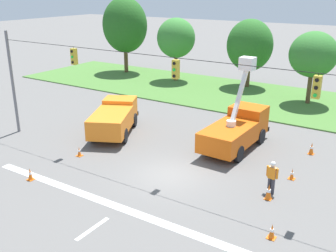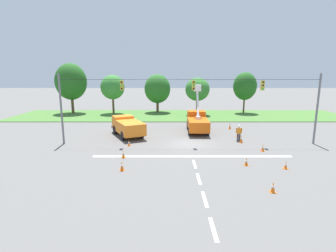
{
  "view_description": "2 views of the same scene",
  "coord_description": "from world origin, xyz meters",
  "px_view_note": "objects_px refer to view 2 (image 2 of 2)",
  "views": [
    {
      "loc": [
        10.68,
        -16.73,
        9.95
      ],
      "look_at": [
        -2.32,
        3.5,
        1.41
      ],
      "focal_mm": 42.0,
      "sensor_mm": 36.0,
      "label": 1
    },
    {
      "loc": [
        -2.15,
        -26.36,
        7.28
      ],
      "look_at": [
        -2.09,
        2.13,
        1.44
      ],
      "focal_mm": 28.0,
      "sensor_mm": 36.0,
      "label": 2
    }
  ],
  "objects_px": {
    "tree_far_west": "(70,82)",
    "utility_truck_support_near": "(127,126)",
    "traffic_cone_foreground_right": "(237,134)",
    "tree_east": "(197,89)",
    "road_worker": "(238,132)",
    "traffic_cone_lane_edge_b": "(229,126)",
    "traffic_cone_foreground_left": "(128,143)",
    "traffic_cone_far_right": "(241,139)",
    "tree_west": "(112,87)",
    "traffic_cone_lane_edge_a": "(121,166)",
    "traffic_cone_mid_left": "(272,187)",
    "utility_truck_bucket_lift": "(197,121)",
    "traffic_cone_near_bucket": "(123,154)",
    "traffic_cone_far_left": "(262,148)",
    "tree_far_east": "(244,86)",
    "traffic_cone_centre_line": "(246,161)",
    "traffic_cone_mid_right": "(285,165)",
    "tree_centre": "(157,89)"
  },
  "relations": [
    {
      "from": "tree_centre",
      "to": "traffic_cone_far_left",
      "type": "height_order",
      "value": "tree_centre"
    },
    {
      "from": "traffic_cone_far_left",
      "to": "traffic_cone_centre_line",
      "type": "height_order",
      "value": "traffic_cone_far_left"
    },
    {
      "from": "tree_west",
      "to": "traffic_cone_mid_left",
      "type": "relative_size",
      "value": 10.12
    },
    {
      "from": "traffic_cone_lane_edge_a",
      "to": "traffic_cone_mid_left",
      "type": "bearing_deg",
      "value": -20.16
    },
    {
      "from": "tree_far_east",
      "to": "utility_truck_support_near",
      "type": "height_order",
      "value": "tree_far_east"
    },
    {
      "from": "utility_truck_support_near",
      "to": "traffic_cone_foreground_left",
      "type": "xyz_separation_m",
      "value": [
        0.75,
        -4.31,
        -0.88
      ]
    },
    {
      "from": "traffic_cone_mid_left",
      "to": "traffic_cone_mid_right",
      "type": "distance_m",
      "value": 4.79
    },
    {
      "from": "tree_far_east",
      "to": "traffic_cone_far_left",
      "type": "height_order",
      "value": "tree_far_east"
    },
    {
      "from": "traffic_cone_near_bucket",
      "to": "utility_truck_bucket_lift",
      "type": "bearing_deg",
      "value": 53.91
    },
    {
      "from": "tree_far_west",
      "to": "traffic_cone_mid_right",
      "type": "distance_m",
      "value": 38.64
    },
    {
      "from": "tree_far_west",
      "to": "tree_far_east",
      "type": "bearing_deg",
      "value": 0.1
    },
    {
      "from": "tree_far_west",
      "to": "tree_east",
      "type": "bearing_deg",
      "value": -5.0
    },
    {
      "from": "traffic_cone_far_left",
      "to": "traffic_cone_centre_line",
      "type": "xyz_separation_m",
      "value": [
        -2.69,
        -3.87,
        -0.01
      ]
    },
    {
      "from": "traffic_cone_foreground_right",
      "to": "traffic_cone_mid_left",
      "type": "relative_size",
      "value": 0.9
    },
    {
      "from": "tree_west",
      "to": "tree_centre",
      "type": "height_order",
      "value": "tree_centre"
    },
    {
      "from": "tree_far_west",
      "to": "traffic_cone_near_bucket",
      "type": "height_order",
      "value": "tree_far_west"
    },
    {
      "from": "traffic_cone_mid_right",
      "to": "traffic_cone_far_left",
      "type": "bearing_deg",
      "value": 91.58
    },
    {
      "from": "tree_far_west",
      "to": "traffic_cone_far_right",
      "type": "bearing_deg",
      "value": -38.95
    },
    {
      "from": "traffic_cone_far_right",
      "to": "tree_west",
      "type": "bearing_deg",
      "value": 131.73
    },
    {
      "from": "tree_west",
      "to": "traffic_cone_far_left",
      "type": "xyz_separation_m",
      "value": [
        18.68,
        -22.66,
        -4.4
      ]
    },
    {
      "from": "road_worker",
      "to": "traffic_cone_foreground_right",
      "type": "height_order",
      "value": "road_worker"
    },
    {
      "from": "tree_centre",
      "to": "traffic_cone_lane_edge_a",
      "type": "distance_m",
      "value": 29.52
    },
    {
      "from": "traffic_cone_lane_edge_a",
      "to": "traffic_cone_centre_line",
      "type": "relative_size",
      "value": 1.09
    },
    {
      "from": "traffic_cone_mid_right",
      "to": "road_worker",
      "type": "bearing_deg",
      "value": 99.78
    },
    {
      "from": "tree_east",
      "to": "traffic_cone_lane_edge_a",
      "type": "relative_size",
      "value": 8.85
    },
    {
      "from": "tree_far_east",
      "to": "road_worker",
      "type": "relative_size",
      "value": 4.15
    },
    {
      "from": "traffic_cone_near_bucket",
      "to": "traffic_cone_far_left",
      "type": "relative_size",
      "value": 1.02
    },
    {
      "from": "tree_east",
      "to": "traffic_cone_far_right",
      "type": "distance_m",
      "value": 18.84
    },
    {
      "from": "traffic_cone_foreground_right",
      "to": "tree_east",
      "type": "bearing_deg",
      "value": 101.21
    },
    {
      "from": "tree_west",
      "to": "utility_truck_bucket_lift",
      "type": "relative_size",
      "value": 1.1
    },
    {
      "from": "road_worker",
      "to": "traffic_cone_mid_left",
      "type": "xyz_separation_m",
      "value": [
        -1.14,
        -12.35,
        -0.67
      ]
    },
    {
      "from": "traffic_cone_foreground_left",
      "to": "traffic_cone_mid_left",
      "type": "xyz_separation_m",
      "value": [
        10.44,
        -10.47,
        0.05
      ]
    },
    {
      "from": "utility_truck_bucket_lift",
      "to": "traffic_cone_near_bucket",
      "type": "xyz_separation_m",
      "value": [
        -7.55,
        -10.36,
        -1.0
      ]
    },
    {
      "from": "tree_centre",
      "to": "tree_east",
      "type": "distance_m",
      "value": 7.55
    },
    {
      "from": "tree_far_west",
      "to": "traffic_cone_far_right",
      "type": "relative_size",
      "value": 10.92
    },
    {
      "from": "traffic_cone_foreground_left",
      "to": "traffic_cone_lane_edge_a",
      "type": "relative_size",
      "value": 0.82
    },
    {
      "from": "traffic_cone_mid_left",
      "to": "traffic_cone_centre_line",
      "type": "relative_size",
      "value": 1.02
    },
    {
      "from": "road_worker",
      "to": "traffic_cone_far_left",
      "type": "bearing_deg",
      "value": -70.57
    },
    {
      "from": "traffic_cone_foreground_right",
      "to": "traffic_cone_lane_edge_b",
      "type": "height_order",
      "value": "traffic_cone_lane_edge_b"
    },
    {
      "from": "traffic_cone_lane_edge_b",
      "to": "tree_centre",
      "type": "bearing_deg",
      "value": 125.12
    },
    {
      "from": "tree_west",
      "to": "traffic_cone_lane_edge_a",
      "type": "relative_size",
      "value": 9.46
    },
    {
      "from": "traffic_cone_foreground_right",
      "to": "road_worker",
      "type": "bearing_deg",
      "value": -102.02
    },
    {
      "from": "traffic_cone_mid_left",
      "to": "tree_east",
      "type": "bearing_deg",
      "value": 92.79
    },
    {
      "from": "road_worker",
      "to": "traffic_cone_mid_right",
      "type": "bearing_deg",
      "value": -80.22
    },
    {
      "from": "tree_far_west",
      "to": "utility_truck_support_near",
      "type": "height_order",
      "value": "tree_far_west"
    },
    {
      "from": "road_worker",
      "to": "traffic_cone_foreground_right",
      "type": "xyz_separation_m",
      "value": [
        0.46,
        2.15,
        -0.71
      ]
    },
    {
      "from": "tree_east",
      "to": "traffic_cone_mid_left",
      "type": "height_order",
      "value": "tree_east"
    },
    {
      "from": "tree_east",
      "to": "traffic_cone_foreground_right",
      "type": "height_order",
      "value": "tree_east"
    },
    {
      "from": "tree_far_east",
      "to": "traffic_cone_far_right",
      "type": "height_order",
      "value": "tree_far_east"
    },
    {
      "from": "utility_truck_support_near",
      "to": "traffic_cone_foreground_right",
      "type": "xyz_separation_m",
      "value": [
        12.79,
        -0.29,
        -0.88
      ]
    }
  ]
}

